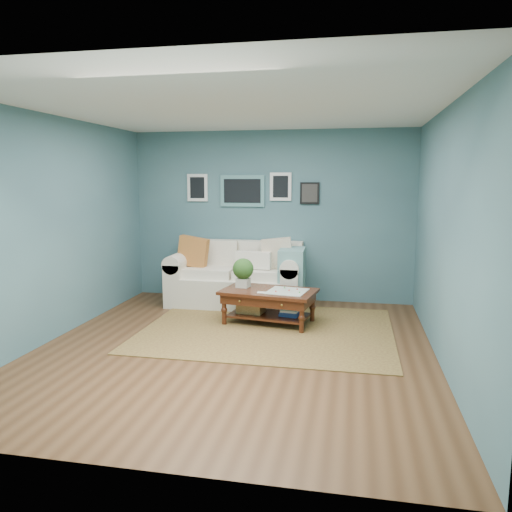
# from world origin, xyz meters

# --- Properties ---
(room_shell) EXTENTS (5.00, 5.02, 2.70)m
(room_shell) POSITION_xyz_m (-0.01, 0.06, 1.36)
(room_shell) COLOR brown
(room_shell) RESTS_ON ground
(area_rug) EXTENTS (3.18, 2.54, 0.01)m
(area_rug) POSITION_xyz_m (0.25, 0.78, 0.01)
(area_rug) COLOR #55361E
(area_rug) RESTS_ON ground
(loveseat) EXTENTS (2.10, 0.95, 1.08)m
(loveseat) POSITION_xyz_m (-0.37, 2.03, 0.44)
(loveseat) COLOR silver
(loveseat) RESTS_ON ground
(coffee_table) EXTENTS (1.33, 0.91, 0.86)m
(coffee_table) POSITION_xyz_m (0.15, 1.09, 0.38)
(coffee_table) COLOR #33130B
(coffee_table) RESTS_ON ground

